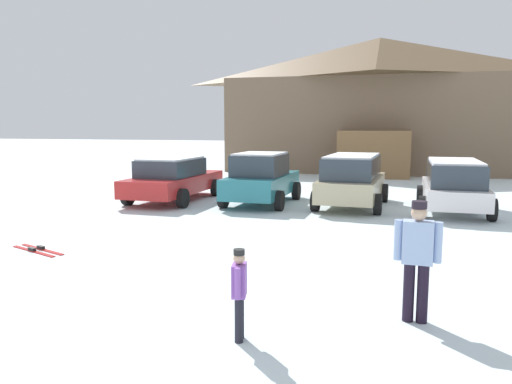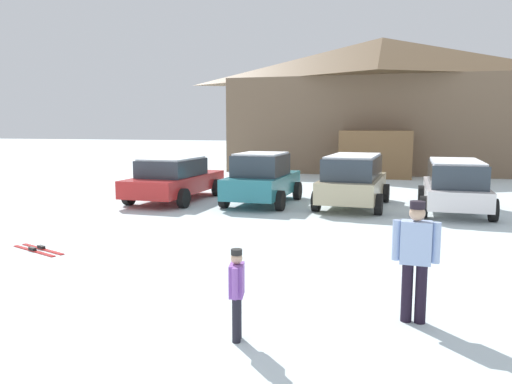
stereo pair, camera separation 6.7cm
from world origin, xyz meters
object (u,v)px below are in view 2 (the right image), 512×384
object	(u,v)px
ski_lodge	(380,103)
parked_red_sedan	(175,178)
skier_adult_in_blue_parka	(415,255)
parked_white_suv	(455,184)
parked_beige_suv	(353,179)
pair_of_skis	(38,249)
parked_teal_hatchback	(262,178)
skier_child_in_purple_jacket	(237,289)

from	to	relation	value
ski_lodge	parked_red_sedan	distance (m)	17.09
skier_adult_in_blue_parka	parked_white_suv	bearing A→B (deg)	80.91
parked_beige_suv	pair_of_skis	xyz separation A→B (m)	(-6.04, -7.71, -0.90)
parked_teal_hatchback	pair_of_skis	size ratio (longest dim) A/B	2.66
skier_child_in_purple_jacket	skier_adult_in_blue_parka	world-z (taller)	skier_adult_in_blue_parka
ski_lodge	parked_beige_suv	xyz separation A→B (m)	(-0.35, -15.12, -3.07)
parked_red_sedan	parked_white_suv	world-z (taller)	parked_white_suv
parked_beige_suv	pair_of_skis	distance (m)	9.83
parked_red_sedan	parked_beige_suv	bearing A→B (deg)	3.03
parked_beige_suv	skier_adult_in_blue_parka	world-z (taller)	parked_beige_suv
ski_lodge	parked_beige_suv	world-z (taller)	ski_lodge
ski_lodge	parked_red_sedan	xyz separation A→B (m)	(-6.57, -15.45, -3.20)
parked_red_sedan	pair_of_skis	world-z (taller)	parked_red_sedan
skier_child_in_purple_jacket	pair_of_skis	distance (m)	6.36
parked_teal_hatchback	pair_of_skis	world-z (taller)	parked_teal_hatchback
ski_lodge	pair_of_skis	xyz separation A→B (m)	(-6.39, -22.83, -3.97)
parked_red_sedan	skier_adult_in_blue_parka	distance (m)	12.17
parked_white_suv	pair_of_skis	distance (m)	11.85
parked_white_suv	pair_of_skis	xyz separation A→B (m)	(-9.14, -7.50, -0.85)
parked_white_suv	parked_teal_hatchback	bearing A→B (deg)	179.94
parked_white_suv	parked_beige_suv	bearing A→B (deg)	176.20
parked_beige_suv	parked_teal_hatchback	bearing A→B (deg)	-176.23
parked_red_sedan	pair_of_skis	distance (m)	7.42
parked_red_sedan	parked_teal_hatchback	size ratio (longest dim) A/B	1.18
parked_white_suv	skier_adult_in_blue_parka	distance (m)	9.58
parked_red_sedan	parked_teal_hatchback	xyz separation A→B (m)	(3.19, 0.13, 0.08)
skier_adult_in_blue_parka	pair_of_skis	xyz separation A→B (m)	(-7.63, 1.96, -0.92)
parked_red_sedan	parked_teal_hatchback	distance (m)	3.19
pair_of_skis	ski_lodge	bearing A→B (deg)	74.36
parked_red_sedan	parked_beige_suv	world-z (taller)	parked_beige_suv
parked_teal_hatchback	parked_beige_suv	distance (m)	3.04
parked_beige_suv	parked_red_sedan	bearing A→B (deg)	-176.97
ski_lodge	skier_child_in_purple_jacket	size ratio (longest dim) A/B	14.96
parked_teal_hatchback	parked_white_suv	bearing A→B (deg)	-0.06
ski_lodge	parked_red_sedan	size ratio (longest dim) A/B	3.64
parked_teal_hatchback	parked_white_suv	world-z (taller)	parked_teal_hatchback
parked_white_suv	pair_of_skis	bearing A→B (deg)	-140.63
ski_lodge	pair_of_skis	world-z (taller)	ski_lodge
parked_beige_suv	skier_child_in_purple_jacket	world-z (taller)	parked_beige_suv
ski_lodge	parked_teal_hatchback	size ratio (longest dim) A/B	4.27
parked_beige_suv	pair_of_skis	bearing A→B (deg)	-128.09
parked_teal_hatchback	parked_white_suv	xyz separation A→B (m)	(6.13, -0.01, 0.00)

